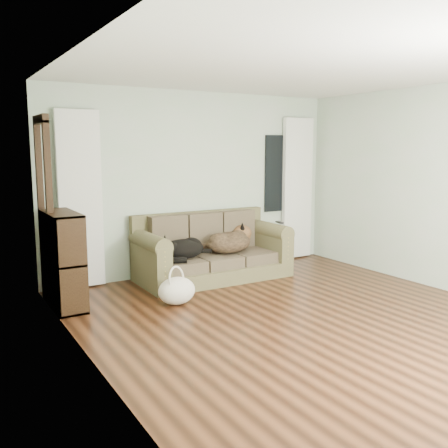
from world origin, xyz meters
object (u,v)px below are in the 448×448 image
tote_bag (177,291)px  bookshelf (63,264)px  sofa (213,247)px  dog_black_lab (180,249)px  dog_shepherd (230,242)px

tote_bag → bookshelf: (-1.13, 0.60, 0.34)m
tote_bag → bookshelf: 1.33m
sofa → dog_black_lab: sofa is taller
sofa → dog_black_lab: (-0.54, -0.06, 0.03)m
sofa → dog_shepherd: (0.26, -0.01, 0.04)m
dog_black_lab → bookshelf: bearing=-174.3°
dog_black_lab → dog_shepherd: 0.81m
dog_shepherd → tote_bag: (-1.21, -0.79, -0.33)m
tote_bag → dog_black_lab: bearing=61.6°
dog_black_lab → bookshelf: 1.54m
sofa → bookshelf: size_ratio=1.91×
dog_shepherd → bookshelf: (-2.34, -0.19, 0.01)m
sofa → dog_shepherd: bearing=-2.5°
dog_black_lab → tote_bag: dog_black_lab is taller
sofa → bookshelf: 2.09m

